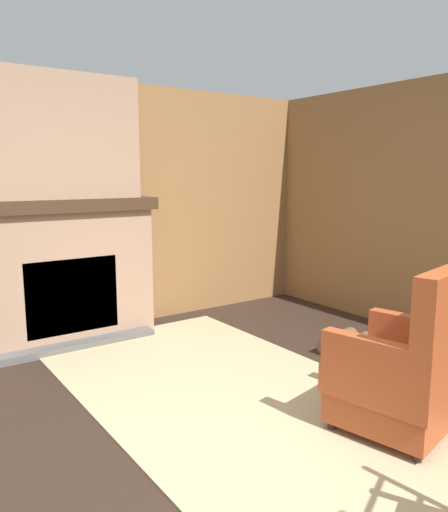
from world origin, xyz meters
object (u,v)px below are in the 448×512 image
object	(u,v)px
armchair	(404,372)
oil_lamp_vase	(33,187)
firewood_stack	(355,346)
storage_case	(101,191)

from	to	relation	value
armchair	oil_lamp_vase	distance (m)	3.23
firewood_stack	oil_lamp_vase	size ratio (longest dim) A/B	1.88
armchair	storage_case	xyz separation A→B (m)	(-2.77, -0.70, 0.98)
oil_lamp_vase	storage_case	size ratio (longest dim) A/B	1.06
armchair	firewood_stack	distance (m)	1.28
firewood_stack	oil_lamp_vase	bearing A→B (deg)	-131.02
armchair	oil_lamp_vase	xyz separation A→B (m)	(-2.77, -1.29, 1.02)
storage_case	oil_lamp_vase	bearing A→B (deg)	-90.01
armchair	oil_lamp_vase	world-z (taller)	oil_lamp_vase
armchair	storage_case	world-z (taller)	storage_case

